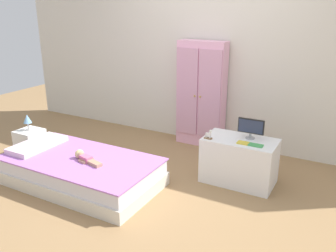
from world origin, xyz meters
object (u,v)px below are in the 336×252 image
Objects in this scene: tv_monitor at (251,127)px; book_green at (256,145)px; doll at (84,157)px; table_lamp at (27,120)px; tv_stand at (239,161)px; nightstand at (31,143)px; wardrobe at (201,94)px; book_yellow at (243,143)px; rocking_horse_toy at (209,135)px; bed at (81,171)px.

book_green is (0.11, -0.17, -0.12)m from tv_monitor.
tv_monitor is (1.48, 0.96, 0.28)m from doll.
table_lamp reaches higher than tv_stand.
nightstand is 1.68× the size of table_lamp.
wardrobe reaches higher than book_yellow.
book_green reaches higher than doll.
table_lamp is at bearing -140.24° from wardrobe.
bed is at bearing -148.57° from rocking_horse_toy.
table_lamp reaches higher than book_yellow.
book_yellow is at bearing 28.37° from doll.
book_yellow is (0.06, -0.10, 0.25)m from tv_stand.
nightstand is 2.62m from tv_stand.
table_lamp is 1.37× the size of book_green.
table_lamp is 1.95× the size of rocking_horse_toy.
doll is 0.51× the size of tv_stand.
bed is 1.11m from nightstand.
nightstand is 2.30× the size of book_green.
wardrobe is at bearing 137.51° from book_green.
book_yellow is (1.45, 0.79, 0.16)m from doll.
tv_stand is 5.08× the size of book_green.
tv_stand is at bearing 119.97° from book_yellow.
rocking_horse_toy is (1.17, 0.71, 0.39)m from bed.
doll is at bearing -146.97° from tv_monitor.
table_lamp is at bearing 166.36° from bed.
bed is 0.20m from doll.
nightstand is 0.45× the size of tv_stand.
tv_monitor reaches higher than nightstand.
tv_stand is (0.83, -0.83, -0.46)m from wardrobe.
tv_monitor reaches higher than book_green.
table_lamp is 0.15× the size of wardrobe.
book_green is at bearing 0.00° from book_yellow.
table_lamp is 2.72m from tv_monitor.
book_green is at bearing 26.36° from doll.
tv_monitor is at bearing 14.37° from nightstand.
bed is 14.14× the size of book_yellow.
tv_monitor reaches higher than book_yellow.
doll is 3.30× the size of book_yellow.
doll is 0.28× the size of wardrobe.
doll is at bearing -108.27° from wardrobe.
tv_monitor reaches higher than tv_stand.
wardrobe reaches higher than bed.
nightstand is 3.28× the size of rocking_horse_toy.
table_lamp is 0.74× the size of tv_monitor.
rocking_horse_toy is 0.49m from book_green.
doll is at bearing -17.92° from bed.
book_yellow is at bearing -96.82° from tv_monitor.
doll is 1.20m from nightstand.
rocking_horse_toy is (2.25, 0.45, 0.37)m from nightstand.
nightstand is at bearing 90.00° from table_lamp.
tv_stand reaches higher than doll.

